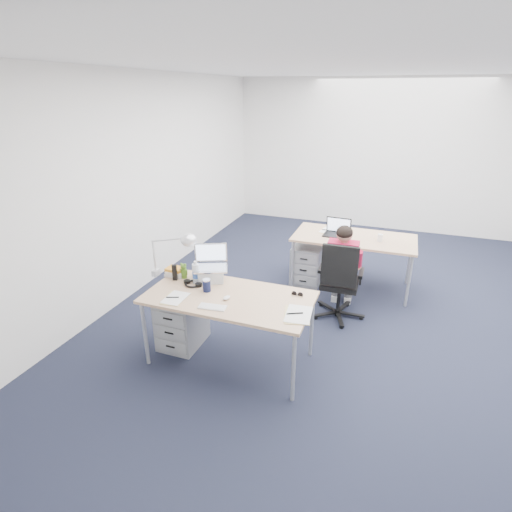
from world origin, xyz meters
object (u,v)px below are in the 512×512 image
at_px(seated_person, 342,268).
at_px(drawer_pedestal_far, 308,264).
at_px(dark_laptop, 337,227).
at_px(bear_figurine, 184,270).
at_px(far_cup, 380,238).
at_px(computer_mouse, 227,298).
at_px(drawer_pedestal_near, 182,321).
at_px(wireless_keyboard, 212,307).
at_px(book_stack, 175,272).
at_px(cordless_phone, 175,273).
at_px(desk_near, 229,300).
at_px(can_koozie, 207,285).
at_px(headphones, 193,283).
at_px(silver_laptop, 211,264).
at_px(desk_lamp, 167,254).
at_px(office_chair, 338,296).
at_px(desk_far, 354,240).
at_px(sunglasses, 297,294).
at_px(water_bottle, 196,272).

distance_m(seated_person, drawer_pedestal_far, 0.93).
bearing_deg(dark_laptop, bear_figurine, -121.15).
distance_m(dark_laptop, far_cup, 0.57).
bearing_deg(drawer_pedestal_far, computer_mouse, -98.15).
relative_size(drawer_pedestal_near, dark_laptop, 1.63).
distance_m(drawer_pedestal_far, wireless_keyboard, 2.37).
relative_size(book_stack, cordless_phone, 1.13).
height_order(desk_near, can_koozie, can_koozie).
bearing_deg(drawer_pedestal_far, dark_laptop, 4.02).
height_order(drawer_pedestal_far, headphones, headphones).
xyz_separation_m(seated_person, dark_laptop, (-0.20, 0.70, 0.27)).
height_order(silver_laptop, far_cup, silver_laptop).
relative_size(desk_near, drawer_pedestal_far, 2.91).
distance_m(wireless_keyboard, headphones, 0.52).
distance_m(drawer_pedestal_near, bear_figurine, 0.55).
xyz_separation_m(drawer_pedestal_near, bear_figurine, (-0.01, 0.12, 0.54)).
bearing_deg(desk_lamp, cordless_phone, -31.91).
distance_m(bear_figurine, dark_laptop, 2.26).
distance_m(drawer_pedestal_far, book_stack, 2.15).
xyz_separation_m(wireless_keyboard, can_koozie, (-0.19, 0.27, 0.06)).
distance_m(office_chair, bear_figurine, 1.87).
xyz_separation_m(drawer_pedestal_far, silver_laptop, (-0.62, -1.78, 0.63)).
distance_m(desk_far, dark_laptop, 0.29).
bearing_deg(far_cup, cordless_phone, -134.61).
relative_size(seated_person, drawer_pedestal_far, 2.08).
bearing_deg(far_cup, dark_laptop, 178.95).
bearing_deg(desk_lamp, headphones, -24.49).
relative_size(office_chair, seated_person, 0.87).
xyz_separation_m(desk_far, desk_lamp, (-1.66, -1.96, 0.32)).
distance_m(computer_mouse, headphones, 0.47).
relative_size(sunglasses, desk_lamp, 0.21).
bearing_deg(can_koozie, dark_laptop, 65.90).
relative_size(water_bottle, sunglasses, 2.08).
bearing_deg(sunglasses, can_koozie, -164.46).
bearing_deg(silver_laptop, seated_person, 19.25).
height_order(drawer_pedestal_far, book_stack, book_stack).
height_order(book_stack, sunglasses, book_stack).
bearing_deg(desk_lamp, seated_person, 23.81).
xyz_separation_m(book_stack, dark_laptop, (1.39, 1.84, 0.08)).
distance_m(office_chair, silver_laptop, 1.65).
bearing_deg(dark_laptop, desk_lamp, -123.31).
xyz_separation_m(desk_far, drawer_pedestal_far, (-0.60, -0.07, -0.41)).
distance_m(water_bottle, bear_figurine, 0.19).
height_order(drawer_pedestal_far, desk_lamp, desk_lamp).
xyz_separation_m(drawer_pedestal_far, computer_mouse, (-0.30, -2.11, 0.47)).
bearing_deg(desk_far, cordless_phone, -128.36).
relative_size(cordless_phone, far_cup, 1.81).
bearing_deg(book_stack, office_chair, 31.64).
xyz_separation_m(drawer_pedestal_far, cordless_phone, (-0.97, -1.92, 0.54)).
distance_m(desk_near, sunglasses, 0.66).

